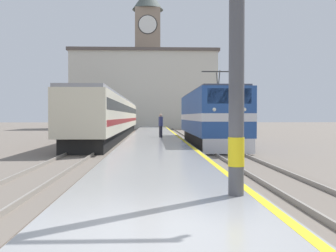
% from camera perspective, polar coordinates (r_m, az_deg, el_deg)
% --- Properties ---
extents(ground_plane, '(200.00, 200.00, 0.00)m').
position_cam_1_polar(ground_plane, '(35.95, -2.00, -1.90)').
color(ground_plane, '#70665B').
extents(platform, '(4.14, 140.00, 0.45)m').
position_cam_1_polar(platform, '(30.95, -1.94, -2.02)').
color(platform, '#999999').
rests_on(platform, ground).
extents(rail_track_near, '(2.83, 140.00, 0.16)m').
position_cam_1_polar(rail_track_near, '(31.22, 5.13, -2.35)').
color(rail_track_near, '#70665B').
rests_on(rail_track_near, ground).
extents(rail_track_far, '(2.83, 140.00, 0.16)m').
position_cam_1_polar(rail_track_far, '(31.19, -9.33, -2.36)').
color(rail_track_far, '#70665B').
rests_on(rail_track_far, ground).
extents(locomotive_train, '(2.92, 14.33, 4.84)m').
position_cam_1_polar(locomotive_train, '(27.74, 6.06, 1.20)').
color(locomotive_train, black).
rests_on(locomotive_train, ground).
extents(passenger_train, '(2.92, 37.85, 3.76)m').
position_cam_1_polar(passenger_train, '(39.18, -7.90, 1.34)').
color(passenger_train, black).
rests_on(passenger_train, ground).
extents(catenary_mast, '(2.63, 0.34, 7.23)m').
position_cam_1_polar(catenary_mast, '(8.42, 10.39, 14.47)').
color(catenary_mast, '#4C4C51').
rests_on(catenary_mast, platform).
extents(person_on_platform, '(0.34, 0.34, 1.83)m').
position_cam_1_polar(person_on_platform, '(30.42, -1.07, 0.18)').
color(person_on_platform, '#23232D').
rests_on(person_on_platform, platform).
extents(clock_tower, '(5.90, 5.90, 26.72)m').
position_cam_1_polar(clock_tower, '(76.81, -2.95, 10.57)').
color(clock_tower, gray).
rests_on(clock_tower, ground).
extents(station_building, '(24.73, 9.82, 13.19)m').
position_cam_1_polar(station_building, '(68.30, -3.46, 5.22)').
color(station_building, beige).
rests_on(station_building, ground).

